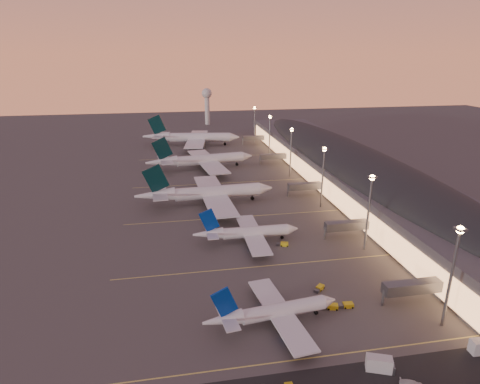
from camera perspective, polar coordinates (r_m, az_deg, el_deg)
name	(u,v)px	position (r m, az deg, el deg)	size (l,w,h in m)	color
ground	(259,259)	(129.21, 2.68, -9.43)	(700.00, 700.00, 0.00)	#464340
airliner_narrow_south	(272,312)	(100.32, 4.62, -16.64)	(34.07, 30.65, 12.16)	silver
airliner_narrow_north	(247,232)	(138.57, 0.94, -5.78)	(36.63, 32.57, 13.14)	silver
airliner_wide_near	(206,193)	(172.99, -4.85, -0.14)	(59.70, 54.41, 19.11)	silver
airliner_wide_mid	(201,160)	(227.14, -5.55, 4.54)	(61.29, 56.42, 19.63)	silver
airliner_wide_far	(191,137)	(288.13, -6.92, 7.70)	(68.18, 62.76, 21.84)	silver
terminal_building	(347,164)	(209.76, 14.97, 3.81)	(56.35, 255.00, 17.46)	#48484C
light_masts	(304,153)	(191.33, 9.05, 5.50)	(2.20, 217.20, 25.90)	slate
radar_tower	(207,100)	(374.47, -4.72, 12.89)	(9.00, 9.00, 32.50)	silver
lane_markings	(237,212)	(164.76, -0.38, -2.90)	(90.00, 180.36, 0.00)	#D8C659
baggage_tug_a	(330,306)	(108.79, 12.74, -15.59)	(4.41, 2.80, 1.23)	yellow
baggage_tug_b	(346,305)	(110.20, 14.86, -15.31)	(4.04, 1.96, 1.17)	yellow
baggage_tug_c	(283,244)	(137.67, 6.12, -7.39)	(4.24, 2.64, 1.18)	yellow
catering_truck_a	(380,364)	(93.69, 19.35, -22.12)	(6.04, 4.03, 3.17)	silver
baggage_tug_d	(319,288)	(115.44, 11.21, -13.29)	(3.70, 3.56, 1.11)	yellow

